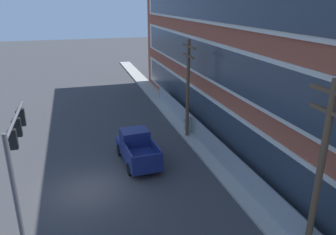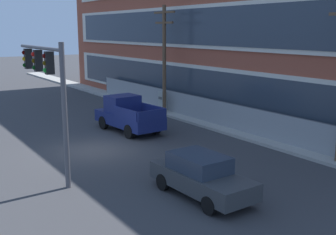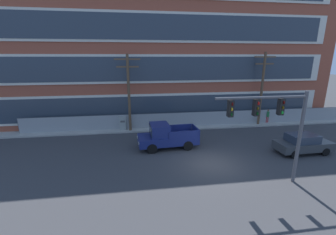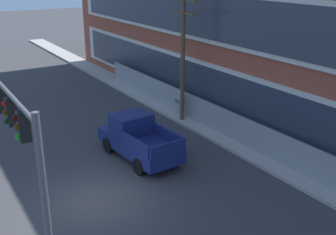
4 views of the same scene
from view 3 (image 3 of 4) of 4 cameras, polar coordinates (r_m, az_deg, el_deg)
The scene contains 11 objects.
ground_plane at distance 16.60m, azimuth 11.02°, elevation -11.55°, with size 160.00×160.00×0.00m, color #38383A.
sidewalk_building_side at distance 24.23m, azimuth 4.44°, elevation -2.43°, with size 80.00×1.71×0.16m, color #9E9B93.
brick_mill_building at distance 29.09m, azimuth -6.04°, elevation 16.70°, with size 42.67×11.96×16.39m.
chain_link_fence at distance 24.55m, azimuth 8.58°, elevation -0.42°, with size 36.78×0.06×1.68m.
traffic_signal_mast at distance 13.81m, azimuth 25.45°, elevation -0.21°, with size 5.35×0.43×5.57m.
pickup_truck_navy at distance 18.71m, azimuth -0.41°, elevation -4.87°, with size 5.09×2.34×2.10m.
sedan_dark_grey at distance 20.69m, azimuth 31.03°, elevation -5.67°, with size 4.37×1.91×1.56m.
utility_pole_near_corner at distance 22.27m, azimuth -9.95°, elevation 6.92°, with size 2.46×0.26×7.67m.
utility_pole_midblock at distance 26.15m, azimuth 22.79°, elevation 7.37°, with size 2.34×0.26×7.88m.
electrical_cabinet at distance 23.38m, azimuth -11.40°, elevation -1.59°, with size 0.65×0.43×1.53m.
pedestrian_near_cabinet at distance 27.72m, azimuth 23.94°, elevation 0.47°, with size 0.34×0.45×1.69m.
Camera 3 is at (-5.17, -13.94, 7.38)m, focal length 24.00 mm.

